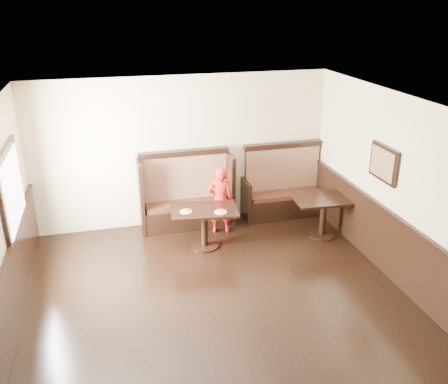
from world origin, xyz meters
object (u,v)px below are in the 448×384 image
object	(u,v)px
booth_main	(186,199)
table_main	(204,218)
table_neighbor	(324,208)
child	(220,200)
booth_neighbor	(283,192)

from	to	relation	value
booth_main	table_main	xyz separation A→B (m)	(0.14, -0.94, 0.02)
booth_main	table_neighbor	world-z (taller)	booth_main
booth_main	table_main	bearing A→B (deg)	-81.26
child	booth_main	bearing A→B (deg)	-28.09
table_neighbor	booth_neighbor	bearing A→B (deg)	113.49
table_neighbor	child	distance (m)	1.87
child	booth_neighbor	bearing A→B (deg)	-151.05
table_main	child	xyz separation A→B (m)	(0.41, 0.49, 0.08)
child	table_main	bearing A→B (deg)	61.38
booth_neighbor	child	xyz separation A→B (m)	(-1.40, -0.45, 0.15)
booth_main	booth_neighbor	xyz separation A→B (m)	(1.95, -0.00, -0.05)
booth_main	table_main	distance (m)	0.95
booth_main	booth_neighbor	size ratio (longest dim) A/B	1.06
booth_main	table_neighbor	bearing A→B (deg)	-24.80
booth_neighbor	table_neighbor	size ratio (longest dim) A/B	1.47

